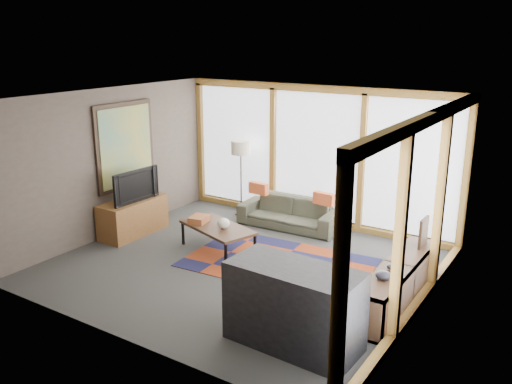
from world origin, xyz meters
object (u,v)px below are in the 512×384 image
Objects in this scene: sofa at (290,213)px; tv_console at (133,217)px; coffee_table at (218,239)px; floor_lamp at (241,178)px; bar_counter at (294,306)px; bookshelf at (399,283)px; television at (132,185)px.

tv_console reaches higher than sofa.
sofa is at bearing 76.01° from coffee_table.
floor_lamp is at bearing 171.16° from sofa.
bar_counter reaches higher than sofa.
tv_console reaches higher than bookshelf.
television is at bearing 161.18° from bar_counter.
sofa is 2.89m from television.
television is (0.06, -0.02, 0.61)m from tv_console.
bookshelf is at bearing -2.69° from coffee_table.
sofa is 4.00m from bar_counter.
bar_counter is (-0.69, -1.64, 0.20)m from bookshelf.
tv_console is 1.29× the size of television.
television is (-1.70, -0.19, 0.71)m from coffee_table.
coffee_table is at bearing -67.19° from floor_lamp.
tv_console is (-2.18, -1.84, 0.04)m from sofa.
sofa is at bearing 122.41° from bar_counter.
floor_lamp is at bearing 133.90° from bar_counter.
coffee_table is at bearing -80.82° from television.
television is (-0.95, -1.98, 0.18)m from floor_lamp.
floor_lamp is 0.65× the size of bookshelf.
television is (-4.81, -0.04, 0.64)m from bookshelf.
bar_counter is at bearing -108.24° from television.
sofa reaches higher than coffee_table.
coffee_table is at bearing -106.71° from sofa.
television is at bearing -173.80° from coffee_table.
floor_lamp is 1.13× the size of coffee_table.
bookshelf is at bearing -26.73° from floor_lamp.
bar_counter is at bearing -36.48° from coffee_table.
sofa is 1.27m from floor_lamp.
tv_console is at bearing -179.78° from bookshelf.
floor_lamp is 2.25m from tv_console.
bar_counter is at bearing -62.72° from sofa.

